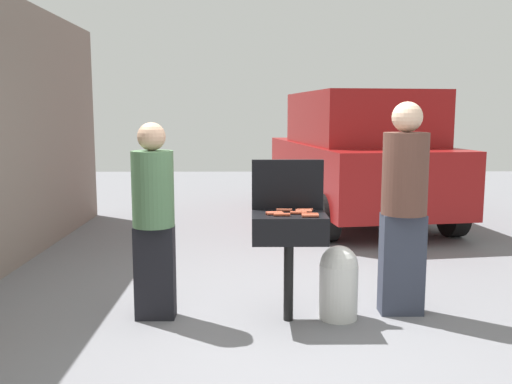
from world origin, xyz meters
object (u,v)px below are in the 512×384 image
object	(u,v)px
hot_dog_5	(305,210)
hot_dog_7	(298,213)
bbq_grill	(289,231)
person_right	(404,201)
hot_dog_0	(310,214)
parked_minivan	(356,155)
hot_dog_9	(275,214)
hot_dog_4	(274,213)
propane_tank	(339,281)
hot_dog_3	(303,211)
person_left	(154,214)
hot_dog_1	(304,212)
hot_dog_2	(282,215)
hot_dog_8	(310,216)
hot_dog_6	(284,210)

from	to	relation	value
hot_dog_5	hot_dog_7	xyz separation A→B (m)	(-0.07, -0.14, 0.00)
bbq_grill	person_right	size ratio (longest dim) A/B	0.50
hot_dog_0	hot_dog_5	distance (m)	0.21
person_right	parked_minivan	bearing A→B (deg)	-91.28
hot_dog_9	parked_minivan	bearing A→B (deg)	71.66
hot_dog_5	bbq_grill	bearing A→B (deg)	-139.69
hot_dog_4	hot_dog_7	xyz separation A→B (m)	(0.20, 0.00, 0.00)
hot_dog_5	propane_tank	world-z (taller)	hot_dog_5
hot_dog_3	hot_dog_7	world-z (taller)	same
hot_dog_4	parked_minivan	distance (m)	4.74
hot_dog_5	person_left	size ratio (longest dim) A/B	0.08
person_right	parked_minivan	size ratio (longest dim) A/B	0.39
bbq_grill	parked_minivan	bearing A→B (deg)	72.77
hot_dog_1	hot_dog_0	bearing A→B (deg)	-74.43
person_left	parked_minivan	size ratio (longest dim) A/B	0.35
hot_dog_5	hot_dog_7	size ratio (longest dim) A/B	1.00
hot_dog_2	hot_dog_7	bearing A→B (deg)	30.36
hot_dog_0	hot_dog_2	distance (m)	0.22
hot_dog_2	person_left	distance (m)	1.05
propane_tank	hot_dog_3	bearing A→B (deg)	173.36
hot_dog_5	person_right	bearing A→B (deg)	2.77
bbq_grill	hot_dog_8	bearing A→B (deg)	-44.67
bbq_grill	hot_dog_1	xyz separation A→B (m)	(0.12, 0.04, 0.15)
hot_dog_2	hot_dog_6	bearing A→B (deg)	81.63
person_left	hot_dog_7	bearing A→B (deg)	11.21
hot_dog_8	hot_dog_6	bearing A→B (deg)	125.79
person_left	hot_dog_2	bearing A→B (deg)	6.31
hot_dog_3	propane_tank	size ratio (longest dim) A/B	0.21
person_left	hot_dog_1	bearing A→B (deg)	14.06
hot_dog_1	propane_tank	size ratio (longest dim) A/B	0.21
hot_dog_1	hot_dog_2	xyz separation A→B (m)	(-0.19, -0.14, 0.00)
hot_dog_0	propane_tank	distance (m)	0.65
bbq_grill	hot_dog_6	bearing A→B (deg)	107.03
person_right	hot_dog_7	bearing A→B (deg)	15.58
bbq_grill	hot_dog_5	world-z (taller)	hot_dog_5
bbq_grill	hot_dog_9	world-z (taller)	hot_dog_9
hot_dog_3	propane_tank	distance (m)	0.66
hot_dog_3	hot_dog_6	size ratio (longest dim) A/B	1.00
hot_dog_3	person_right	bearing A→B (deg)	5.57
hot_dog_3	hot_dog_9	world-z (taller)	same
person_right	hot_dog_5	bearing A→B (deg)	6.98
hot_dog_2	person_left	xyz separation A→B (m)	(-1.04, 0.17, -0.02)
hot_dog_8	person_right	bearing A→B (deg)	20.92
hot_dog_7	hot_dog_5	bearing A→B (deg)	64.70
bbq_grill	hot_dog_4	xyz separation A→B (m)	(-0.12, -0.03, 0.15)
hot_dog_5	person_left	world-z (taller)	person_left
hot_dog_9	person_right	bearing A→B (deg)	11.11
person_left	hot_dog_4	bearing A→B (deg)	10.20
bbq_grill	hot_dog_7	world-z (taller)	hot_dog_7
hot_dog_9	hot_dog_4	bearing A→B (deg)	108.85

